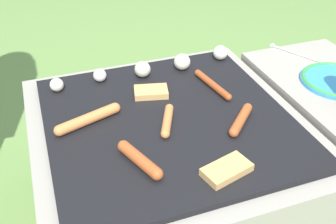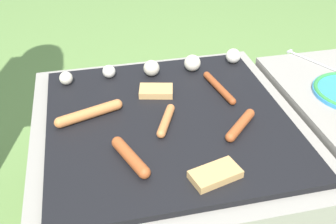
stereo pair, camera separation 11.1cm
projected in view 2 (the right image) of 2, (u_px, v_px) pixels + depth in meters
name	position (u px, v px, depth m)	size (l,w,h in m)	color
ground_plane	(168.00, 218.00, 1.37)	(14.00, 14.00, 0.00)	#608442
grill	(168.00, 173.00, 1.25)	(0.77, 0.77, 0.43)	gray
side_ledge	(330.00, 143.00, 1.37)	(0.38, 0.55, 0.43)	gray
sausage_front_center	(89.00, 113.00, 1.12)	(0.20, 0.09, 0.03)	#C6753D
sausage_front_right	(166.00, 120.00, 1.09)	(0.08, 0.14, 0.02)	#C6753D
sausage_back_left	(240.00, 125.00, 1.07)	(0.12, 0.12, 0.03)	#A34C23
sausage_mid_left	(130.00, 157.00, 0.96)	(0.08, 0.15, 0.03)	#A34C23
sausage_front_left	(219.00, 87.00, 1.24)	(0.05, 0.19, 0.02)	#93421E
bread_slice_right	(215.00, 174.00, 0.92)	(0.13, 0.09, 0.02)	tan
bread_slice_left	(156.00, 91.00, 1.22)	(0.12, 0.09, 0.02)	tan
mushroom_row	(166.00, 66.00, 1.33)	(0.63, 0.08, 0.06)	beige
fork_utensil	(311.00, 60.00, 1.40)	(0.11, 0.20, 0.01)	silver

